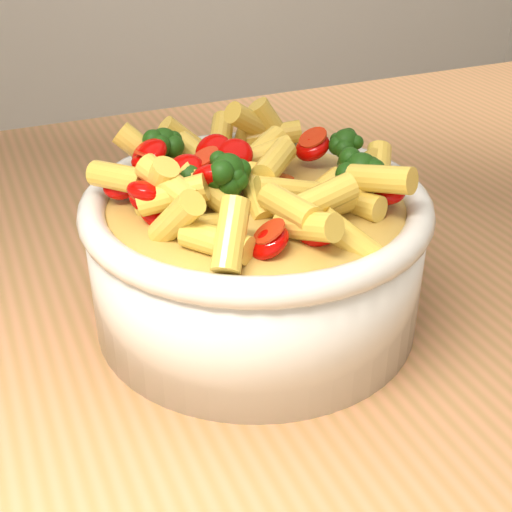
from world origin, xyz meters
name	(u,v)px	position (x,y,z in m)	size (l,w,h in m)	color
table	(317,346)	(0.00, 0.00, 0.80)	(1.20, 0.80, 0.90)	#B9794F
serving_bowl	(256,254)	(-0.09, -0.06, 0.95)	(0.23, 0.23, 0.10)	silver
pasta_salad	(256,171)	(-0.09, -0.06, 1.01)	(0.19, 0.19, 0.04)	#F9C34E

